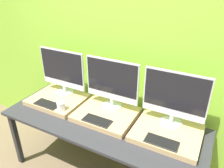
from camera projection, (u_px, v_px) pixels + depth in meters
wall_back at (122, 53)px, 2.26m from camera, size 8.00×0.04×2.60m
workbench at (102, 126)px, 2.20m from camera, size 2.04×0.75×0.73m
wooden_riser_left at (58, 99)px, 2.49m from camera, size 0.59×0.49×0.05m
monitor_left at (63, 71)px, 2.46m from camera, size 0.57×0.21×0.52m
keyboard_left at (47, 104)px, 2.34m from camera, size 0.28×0.13×0.01m
mug at (61, 106)px, 2.24m from camera, size 0.09×0.09×0.09m
wooden_riser_center at (106, 114)px, 2.23m from camera, size 0.59×0.49×0.05m
monitor_center at (112, 82)px, 2.19m from camera, size 0.57×0.21×0.52m
keyboard_center at (97, 120)px, 2.08m from camera, size 0.28×0.13×0.01m
wooden_riser_right at (167, 133)px, 1.97m from camera, size 0.59×0.49×0.05m
monitor_right at (175, 97)px, 1.93m from camera, size 0.57×0.21×0.52m
keyboard_right at (162, 142)px, 1.82m from camera, size 0.28×0.13×0.01m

